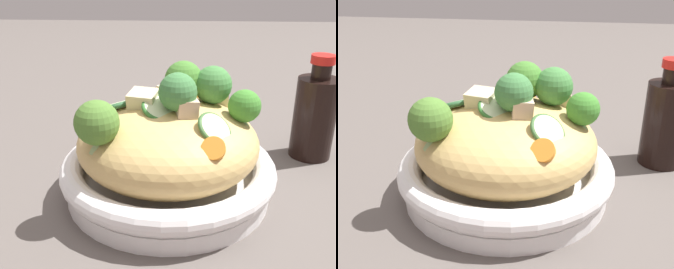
# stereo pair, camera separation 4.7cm
# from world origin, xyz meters

# --- Properties ---
(ground_plane) EXTENTS (3.00, 3.00, 0.00)m
(ground_plane) POSITION_xyz_m (0.00, 0.00, 0.00)
(ground_plane) COLOR #58504C
(serving_bowl) EXTENTS (0.26, 0.26, 0.05)m
(serving_bowl) POSITION_xyz_m (0.00, 0.00, 0.03)
(serving_bowl) COLOR white
(serving_bowl) RESTS_ON ground_plane
(noodle_heap) EXTENTS (0.22, 0.22, 0.10)m
(noodle_heap) POSITION_xyz_m (0.00, 0.00, 0.07)
(noodle_heap) COLOR tan
(noodle_heap) RESTS_ON serving_bowl
(broccoli_florets) EXTENTS (0.15, 0.21, 0.07)m
(broccoli_florets) POSITION_xyz_m (-0.00, -0.01, 0.13)
(broccoli_florets) COLOR #A5C272
(broccoli_florets) RESTS_ON serving_bowl
(carrot_coins) EXTENTS (0.18, 0.07, 0.04)m
(carrot_coins) POSITION_xyz_m (0.02, -0.03, 0.10)
(carrot_coins) COLOR orange
(carrot_coins) RESTS_ON serving_bowl
(zucchini_slices) EXTENTS (0.12, 0.17, 0.04)m
(zucchini_slices) POSITION_xyz_m (-0.01, 0.02, 0.11)
(zucchini_slices) COLOR beige
(zucchini_slices) RESTS_ON serving_bowl
(chicken_chunks) EXTENTS (0.11, 0.12, 0.04)m
(chicken_chunks) POSITION_xyz_m (0.02, -0.02, 0.11)
(chicken_chunks) COLOR beige
(chicken_chunks) RESTS_ON serving_bowl
(soy_sauce_bottle) EXTENTS (0.06, 0.06, 0.15)m
(soy_sauce_bottle) POSITION_xyz_m (0.11, -0.20, 0.06)
(soy_sauce_bottle) COLOR black
(soy_sauce_bottle) RESTS_ON ground_plane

